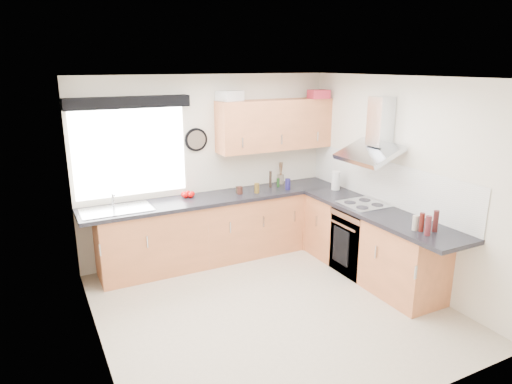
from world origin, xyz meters
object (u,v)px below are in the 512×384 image
oven (361,240)px  upper_cabinets (275,125)px  extractor_hood (374,137)px  washing_machine (187,238)px

oven → upper_cabinets: bearing=112.5°
oven → upper_cabinets: upper_cabinets is taller
extractor_hood → washing_machine: extractor_hood is taller
oven → washing_machine: bearing=147.9°
oven → extractor_hood: bearing=-0.0°
extractor_hood → upper_cabinets: 1.48m
upper_cabinets → extractor_hood: bearing=-63.9°
extractor_hood → washing_machine: 2.76m
oven → upper_cabinets: (-0.55, 1.32, 1.38)m
upper_cabinets → oven: bearing=-67.5°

